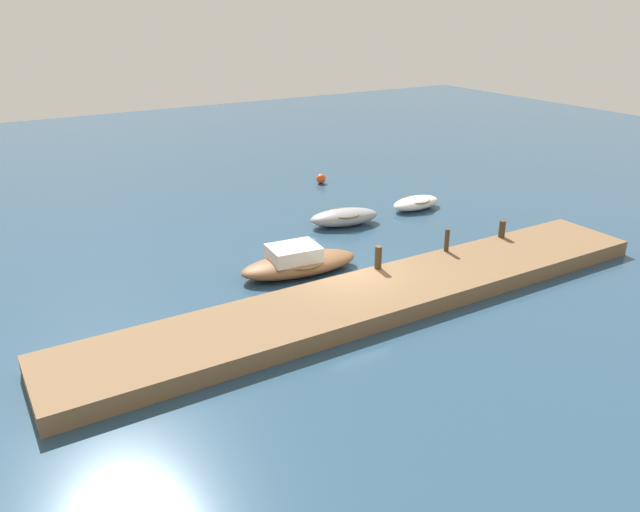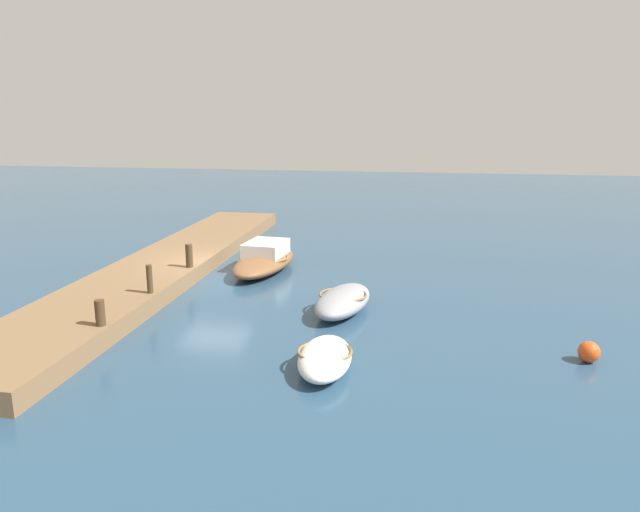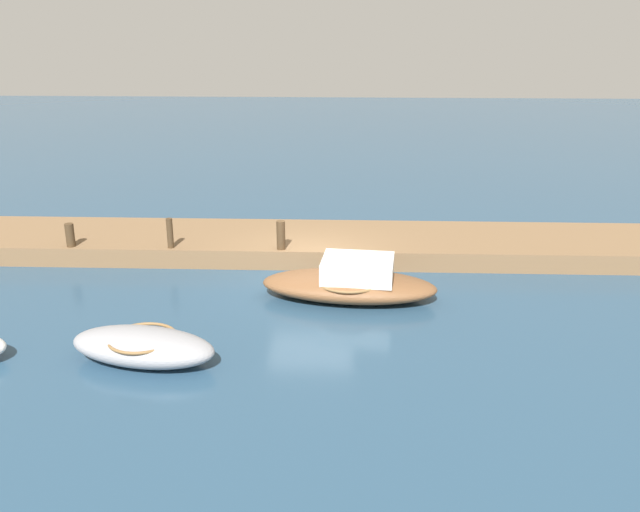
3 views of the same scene
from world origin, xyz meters
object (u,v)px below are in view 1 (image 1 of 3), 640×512
mooring_post_mid_west (447,240)px  marker_buoy (321,179)px  motorboat_brown (298,262)px  mooring_post_west (378,257)px  dinghy_white (416,203)px  rowboat_grey (344,217)px  mooring_post_mid_east (502,229)px

mooring_post_mid_west → marker_buoy: 12.73m
motorboat_brown → mooring_post_west: mooring_post_west is taller
mooring_post_west → marker_buoy: (5.22, 12.56, -0.74)m
dinghy_white → mooring_post_mid_west: bearing=-122.8°
dinghy_white → rowboat_grey: size_ratio=0.79×
mooring_post_mid_west → marker_buoy: mooring_post_mid_west is taller
rowboat_grey → mooring_post_mid_east: mooring_post_mid_east is taller
rowboat_grey → mooring_post_mid_east: (3.83, -5.99, 0.55)m
rowboat_grey → mooring_post_mid_east: size_ratio=4.95×
rowboat_grey → marker_buoy: (2.76, 6.58, -0.12)m
rowboat_grey → marker_buoy: rowboat_grey is taller
motorboat_brown → marker_buoy: 12.60m
rowboat_grey → mooring_post_west: mooring_post_west is taller
dinghy_white → mooring_post_mid_east: (-0.52, -6.12, 0.61)m
motorboat_brown → mooring_post_mid_west: (5.33, -2.28, 0.57)m
mooring_post_mid_west → marker_buoy: (1.94, 12.56, -0.76)m
marker_buoy → motorboat_brown: bearing=-125.3°
dinghy_white → mooring_post_west: 9.18m
rowboat_grey → mooring_post_mid_east: 7.13m
rowboat_grey → motorboat_brown: size_ratio=0.73×
motorboat_brown → marker_buoy: (7.27, 10.29, -0.19)m
motorboat_brown → mooring_post_west: bearing=-42.5°
rowboat_grey → motorboat_brown: motorboat_brown is taller
rowboat_grey → dinghy_white: bearing=12.6°
motorboat_brown → mooring_post_west: size_ratio=5.58×
rowboat_grey → mooring_post_west: bearing=-101.5°
rowboat_grey → marker_buoy: size_ratio=6.47×
marker_buoy → mooring_post_mid_west: bearing=-98.8°
mooring_post_west → mooring_post_mid_east: 6.29m
rowboat_grey → mooring_post_west: (-2.46, -5.99, 0.63)m
mooring_post_west → mooring_post_mid_east: size_ratio=1.22×
motorboat_brown → mooring_post_mid_east: mooring_post_mid_east is taller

